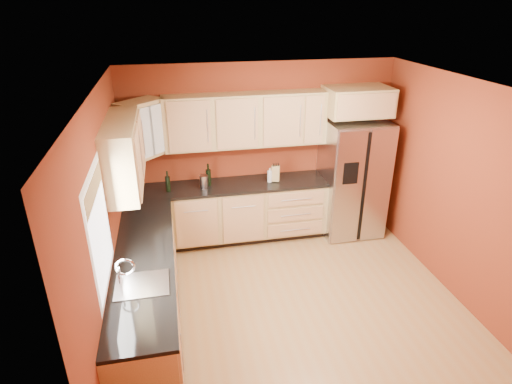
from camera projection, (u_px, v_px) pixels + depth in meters
floor at (295, 305)px, 5.19m from camera, size 4.00×4.00×0.00m
ceiling at (305, 89)px, 4.11m from camera, size 4.00×4.00×0.00m
wall_back at (261, 151)px, 6.43m from camera, size 4.00×0.04×2.60m
wall_front at (387, 342)px, 2.86m from camera, size 4.00×0.04×2.60m
wall_left at (108, 228)px, 4.28m from camera, size 0.04×4.00×2.60m
wall_right at (463, 194)px, 5.01m from camera, size 0.04×4.00×2.60m
base_cabinets_back at (229, 214)px, 6.42m from camera, size 2.90×0.60×0.88m
base_cabinets_left at (148, 293)px, 4.69m from camera, size 0.60×2.80×0.88m
countertop_back at (228, 186)px, 6.22m from camera, size 2.90×0.62×0.04m
countertop_left at (144, 258)px, 4.50m from camera, size 0.62×2.80×0.04m
upper_cabinets_back at (246, 120)px, 6.02m from camera, size 2.30×0.33×0.75m
upper_cabinets_left at (124, 153)px, 4.73m from camera, size 0.33×1.35×0.75m
corner_upper_cabinet at (142, 129)px, 5.61m from camera, size 0.67×0.67×0.75m
over_fridge_cabinet at (358, 101)px, 6.10m from camera, size 0.92×0.60×0.40m
refrigerator at (352, 178)px, 6.51m from camera, size 0.90×0.75×1.78m
window at (100, 230)px, 3.73m from camera, size 0.03×0.90×1.00m
sink_faucet at (140, 272)px, 3.98m from camera, size 0.50×0.42×0.30m
canister_left at (204, 182)px, 6.06m from camera, size 0.15×0.15×0.19m
canister_right at (135, 188)px, 5.86m from camera, size 0.16×0.16×0.20m
wine_bottle_a at (168, 181)px, 5.94m from camera, size 0.07×0.07×0.30m
wine_bottle_b at (208, 175)px, 6.12m from camera, size 0.10×0.10×0.33m
knife_block at (276, 173)px, 6.30m from camera, size 0.14×0.14×0.23m
soap_dispenser at (270, 175)px, 6.26m from camera, size 0.09×0.09×0.21m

